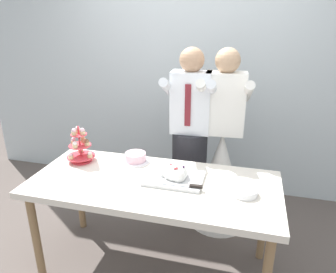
{
  "coord_description": "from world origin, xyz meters",
  "views": [
    {
      "loc": [
        0.62,
        -1.92,
        1.9
      ],
      "look_at": [
        0.07,
        0.15,
        1.07
      ],
      "focal_mm": 33.82,
      "sensor_mm": 36.0,
      "label": 1
    }
  ],
  "objects_px": {
    "plate_stack": "(244,192)",
    "round_cake": "(135,158)",
    "dessert_table": "(154,190)",
    "person_groom": "(190,149)",
    "person_bride": "(221,167)",
    "cupcake_stand": "(80,148)",
    "main_cake_tray": "(175,175)"
  },
  "relations": [
    {
      "from": "cupcake_stand",
      "to": "plate_stack",
      "type": "height_order",
      "value": "cupcake_stand"
    },
    {
      "from": "cupcake_stand",
      "to": "person_bride",
      "type": "relative_size",
      "value": 0.18
    },
    {
      "from": "plate_stack",
      "to": "round_cake",
      "type": "height_order",
      "value": "round_cake"
    },
    {
      "from": "dessert_table",
      "to": "person_bride",
      "type": "distance_m",
      "value": 0.86
    },
    {
      "from": "plate_stack",
      "to": "person_bride",
      "type": "bearing_deg",
      "value": 106.38
    },
    {
      "from": "person_bride",
      "to": "dessert_table",
      "type": "bearing_deg",
      "value": -119.31
    },
    {
      "from": "dessert_table",
      "to": "main_cake_tray",
      "type": "height_order",
      "value": "main_cake_tray"
    },
    {
      "from": "cupcake_stand",
      "to": "round_cake",
      "type": "distance_m",
      "value": 0.46
    },
    {
      "from": "dessert_table",
      "to": "cupcake_stand",
      "type": "height_order",
      "value": "cupcake_stand"
    },
    {
      "from": "dessert_table",
      "to": "plate_stack",
      "type": "bearing_deg",
      "value": -1.2
    },
    {
      "from": "round_cake",
      "to": "person_bride",
      "type": "xyz_separation_m",
      "value": [
        0.66,
        0.47,
        -0.23
      ]
    },
    {
      "from": "main_cake_tray",
      "to": "plate_stack",
      "type": "bearing_deg",
      "value": -8.53
    },
    {
      "from": "cupcake_stand",
      "to": "plate_stack",
      "type": "relative_size",
      "value": 1.7
    },
    {
      "from": "person_groom",
      "to": "dessert_table",
      "type": "bearing_deg",
      "value": -100.2
    },
    {
      "from": "main_cake_tray",
      "to": "person_bride",
      "type": "relative_size",
      "value": 0.26
    },
    {
      "from": "cupcake_stand",
      "to": "plate_stack",
      "type": "distance_m",
      "value": 1.33
    },
    {
      "from": "cupcake_stand",
      "to": "person_groom",
      "type": "bearing_deg",
      "value": 33.53
    },
    {
      "from": "plate_stack",
      "to": "person_groom",
      "type": "relative_size",
      "value": 0.11
    },
    {
      "from": "person_bride",
      "to": "plate_stack",
      "type": "bearing_deg",
      "value": -73.62
    },
    {
      "from": "person_bride",
      "to": "person_groom",
      "type": "bearing_deg",
      "value": -172.85
    },
    {
      "from": "main_cake_tray",
      "to": "person_bride",
      "type": "bearing_deg",
      "value": 68.33
    },
    {
      "from": "dessert_table",
      "to": "plate_stack",
      "type": "xyz_separation_m",
      "value": [
        0.64,
        -0.01,
        0.1
      ]
    },
    {
      "from": "dessert_table",
      "to": "person_groom",
      "type": "bearing_deg",
      "value": 79.8
    },
    {
      "from": "round_cake",
      "to": "plate_stack",
      "type": "bearing_deg",
      "value": -18.41
    },
    {
      "from": "dessert_table",
      "to": "person_bride",
      "type": "relative_size",
      "value": 1.08
    },
    {
      "from": "plate_stack",
      "to": "cupcake_stand",
      "type": "bearing_deg",
      "value": 171.79
    },
    {
      "from": "person_groom",
      "to": "person_bride",
      "type": "xyz_separation_m",
      "value": [
        0.29,
        0.04,
        -0.16
      ]
    },
    {
      "from": "dessert_table",
      "to": "plate_stack",
      "type": "distance_m",
      "value": 0.65
    },
    {
      "from": "person_groom",
      "to": "person_bride",
      "type": "bearing_deg",
      "value": 7.15
    },
    {
      "from": "round_cake",
      "to": "person_groom",
      "type": "bearing_deg",
      "value": 49.41
    },
    {
      "from": "plate_stack",
      "to": "round_cake",
      "type": "relative_size",
      "value": 0.75
    },
    {
      "from": "person_groom",
      "to": "cupcake_stand",
      "type": "bearing_deg",
      "value": -146.47
    }
  ]
}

